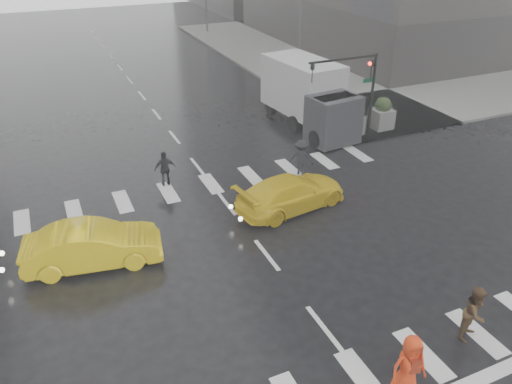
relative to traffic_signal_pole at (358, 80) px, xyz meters
name	(u,v)px	position (x,y,z in m)	size (l,w,h in m)	color
ground	(267,255)	(-9.01, -8.01, -3.22)	(120.00, 120.00, 0.00)	black
sidewalk_ne	(397,72)	(10.49, 9.49, -3.14)	(35.00, 35.00, 0.15)	slate
road_markings	(267,255)	(-9.01, -8.01, -3.21)	(18.00, 48.00, 0.01)	silver
traffic_signal_pole	(358,80)	(0.00, 0.00, 0.00)	(4.45, 0.42, 4.50)	black
street_lamp_near	(299,13)	(1.86, 9.99, 1.73)	(2.15, 0.22, 9.00)	#59595B
planter_west	(320,124)	(-2.01, 0.19, -2.23)	(1.10, 1.10, 1.80)	slate
planter_mid	(352,119)	(-0.01, 0.19, -2.23)	(1.10, 1.10, 1.80)	slate
planter_east	(382,114)	(1.99, 0.19, -2.23)	(1.10, 1.10, 1.80)	slate
pedestrian_brown	(475,313)	(-5.30, -13.99, -2.34)	(0.85, 0.66, 1.74)	#49321A
pedestrian_orange	(409,366)	(-8.33, -14.81, -2.27)	(1.02, 0.78, 1.88)	red
pedestrian_far_a	(165,169)	(-10.88, -1.31, -2.39)	(0.97, 0.59, 1.66)	black
pedestrian_far_b	(301,157)	(-4.78, -2.80, -2.36)	(1.11, 0.61, 1.71)	black
taxi_mid	(93,246)	(-14.71, -6.01, -2.45)	(1.62, 4.64, 1.53)	yellow
taxi_rear	(291,193)	(-6.65, -5.38, -2.51)	(1.98, 4.30, 1.41)	yellow
box_truck	(310,94)	(-1.51, 2.26, -1.26)	(2.59, 6.91, 3.67)	silver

